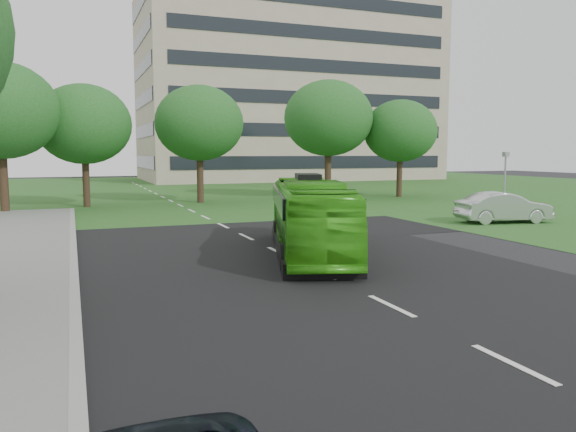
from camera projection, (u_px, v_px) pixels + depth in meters
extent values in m
plane|color=black|center=(352.00, 288.00, 15.34)|extent=(160.00, 160.00, 0.00)
cube|color=black|center=(198.00, 214.00, 33.88)|extent=(14.00, 120.00, 0.01)
cube|color=black|center=(223.00, 226.00, 28.32)|extent=(80.00, 12.00, 0.01)
cube|color=silver|center=(218.00, 223.00, 29.24)|extent=(0.15, 90.00, 0.01)
cube|color=gray|center=(78.00, 402.00, 8.16)|extent=(0.25, 60.00, 0.15)
cube|color=#27571D|center=(146.00, 189.00, 57.06)|extent=(120.00, 60.00, 0.01)
cube|color=tan|center=(288.00, 90.00, 79.29)|extent=(40.00, 20.00, 25.00)
cube|color=black|center=(317.00, 82.00, 69.97)|extent=(36.80, 0.10, 23.00)
cube|color=black|center=(142.00, 84.00, 72.12)|extent=(0.10, 18.40, 23.00)
cylinder|color=black|center=(4.00, 185.00, 34.09)|extent=(0.52, 0.52, 3.47)
ellipsoid|color=#1E521B|center=(0.00, 110.00, 33.59)|extent=(6.88, 6.88, 5.85)
cylinder|color=black|center=(86.00, 185.00, 38.11)|extent=(0.46, 0.46, 3.07)
ellipsoid|color=#1E521B|center=(84.00, 124.00, 37.66)|extent=(6.32, 6.32, 5.37)
cylinder|color=black|center=(200.00, 181.00, 41.53)|extent=(0.49, 0.49, 3.26)
ellipsoid|color=#1E521B|center=(199.00, 123.00, 41.06)|extent=(6.48, 6.48, 5.51)
cylinder|color=black|center=(328.00, 176.00, 46.02)|extent=(0.54, 0.54, 3.59)
ellipsoid|color=#1E521B|center=(328.00, 118.00, 45.50)|extent=(7.22, 7.22, 6.14)
cylinder|color=black|center=(399.00, 179.00, 46.96)|extent=(0.46, 0.46, 3.07)
ellipsoid|color=#1E521B|center=(400.00, 131.00, 46.52)|extent=(6.05, 6.05, 5.14)
imported|color=#339F15|center=(310.00, 217.00, 20.40)|extent=(5.09, 9.93, 2.70)
imported|color=silver|center=(504.00, 208.00, 29.59)|extent=(5.13, 2.56, 1.62)
cylinder|color=gray|center=(504.00, 187.00, 31.99)|extent=(0.11, 0.11, 3.51)
cube|color=gray|center=(506.00, 154.00, 31.79)|extent=(0.38, 0.36, 0.26)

